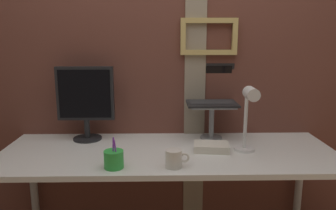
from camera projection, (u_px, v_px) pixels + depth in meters
The scene contains 9 objects.
brick_wall_back at pixel (169, 56), 2.21m from camera, with size 3.71×0.16×2.57m.
desk at pixel (168, 163), 1.94m from camera, with size 1.94×0.69×0.77m.
monitor at pixel (85, 98), 2.08m from camera, with size 0.36×0.18×0.47m.
laptop_stand at pixel (212, 116), 2.12m from camera, with size 0.28×0.22×0.23m.
laptop at pixel (211, 92), 2.16m from camera, with size 0.32×0.28×0.25m.
desk_lamp at pixel (249, 112), 1.83m from camera, with size 0.12×0.20×0.39m.
pen_cup at pixel (114, 159), 1.67m from camera, with size 0.10×0.10×0.16m.
coffee_mug at pixel (174, 159), 1.68m from camera, with size 0.12×0.08×0.09m.
paper_clutter_stack at pixel (211, 147), 1.93m from camera, with size 0.20×0.14×0.04m, color silver.
Camera 1 is at (-0.05, -1.85, 1.43)m, focal length 35.53 mm.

